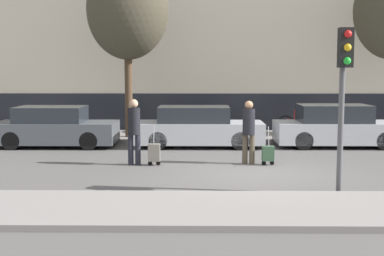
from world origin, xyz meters
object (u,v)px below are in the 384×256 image
Objects in this scene: pedestrian_right at (249,128)px; trolley_left at (154,153)px; parked_bicycle at (299,124)px; trolley_right at (268,153)px; bare_tree_near_crossing at (128,10)px; parked_car_1 at (198,128)px; parked_car_2 at (337,127)px; traffic_light at (344,77)px; parked_car_0 at (55,128)px; pedestrian_left at (134,128)px.

trolley_left is at bearing 25.16° from pedestrian_right.
parked_bicycle is (5.12, 6.27, 0.14)m from trolley_left.
trolley_right is (0.52, -0.18, -0.68)m from pedestrian_right.
bare_tree_near_crossing is at bearing -32.32° from pedestrian_right.
parked_car_2 is at bearing 1.00° from parked_car_1.
parked_bicycle reaches higher than trolley_right.
bare_tree_near_crossing is (-5.56, 8.71, 2.28)m from traffic_light.
pedestrian_right is at bearing 113.12° from traffic_light.
parked_car_0 is at bearing 136.20° from trolley_left.
pedestrian_left reaches higher than parked_bicycle.
parked_car_1 is 3.99m from trolley_right.
trolley_right is at bearing 106.78° from traffic_light.
parked_car_2 is at bearing 51.86° from trolley_right.
pedestrian_right is at bearing 160.68° from trolley_right.
traffic_light reaches higher than trolley_right.
traffic_light is 10.58m from bare_tree_near_crossing.
parked_car_1 is at bearing -145.39° from parked_bicycle.
traffic_light reaches higher than parked_car_1.
parked_car_1 is (4.85, 0.04, 0.00)m from parked_car_0.
parked_car_2 is 2.76m from parked_bicycle.
bare_tree_near_crossing reaches higher than pedestrian_left.
pedestrian_right is 1.65× the size of trolley_right.
pedestrian_right reaches higher than parked_car_1.
parked_car_2 is 2.40× the size of parked_bicycle.
trolley_right is 0.31× the size of traffic_light.
trolley_left is 0.33× the size of traffic_light.
bare_tree_near_crossing is at bearing 167.30° from parked_car_2.
trolley_right is 0.16× the size of bare_tree_near_crossing.
pedestrian_left is at bearing -81.01° from bare_tree_near_crossing.
parked_car_0 is 7.61m from trolley_right.
parked_car_1 is at bearing 71.64° from trolley_left.
parked_bicycle is at bearing -127.30° from pedestrian_left.
parked_bicycle is at bearing 50.79° from trolley_left.
parked_car_0 is 7.07m from pedestrian_right.
parked_car_1 is at bearing -179.00° from parked_car_2.
parked_car_2 is 4.53m from trolley_right.
parked_car_1 reaches higher than trolley_right.
trolley_left reaches higher than parked_bicycle.
traffic_light is at bearing -73.22° from trolley_right.
bare_tree_near_crossing is at bearing 104.60° from trolley_left.
parked_car_0 reaches higher than parked_bicycle.
pedestrian_left is 8.43m from parked_bicycle.
pedestrian_left is 1.70× the size of trolley_right.
trolley_left is (3.67, -3.52, -0.29)m from parked_car_0.
bare_tree_near_crossing is (-6.49, -0.99, 4.26)m from parked_bicycle.
trolley_left is 7.01m from bare_tree_near_crossing.
trolley_left is 0.64× the size of pedestrian_right.
parked_car_1 is 5.13m from bare_tree_near_crossing.
traffic_light is at bearing -95.50° from parked_bicycle.
traffic_light is at bearing 148.65° from pedestrian_left.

